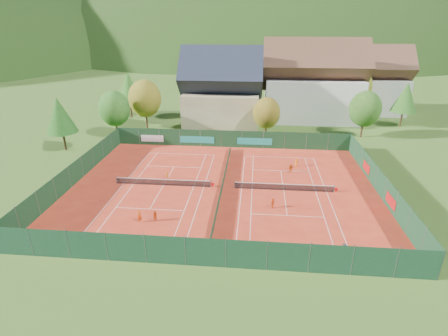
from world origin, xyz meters
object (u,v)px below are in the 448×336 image
player_left_far (167,176)px  hotel_block_a (313,86)px  player_right_far_b (290,168)px  hotel_block_b (368,84)px  player_left_mid (155,216)px  chalet (222,93)px  player_right_near (273,203)px  ball_hopper (345,246)px  player_left_near (139,216)px  player_right_far_a (296,162)px

player_left_far → hotel_block_a: bearing=-95.8°
player_left_far → player_right_far_b: player_right_far_b is taller
hotel_block_b → player_right_far_b: size_ratio=12.87×
player_left_mid → player_left_far: player_left_mid is taller
chalet → player_right_near: 36.55m
player_left_mid → player_right_far_b: bearing=61.7°
ball_hopper → player_left_mid: size_ratio=0.65×
chalet → player_left_near: 40.06m
player_right_far_b → player_left_near: bearing=29.0°
player_left_mid → player_right_far_b: player_right_far_b is taller
hotel_block_a → player_right_near: bearing=-103.2°
hotel_block_b → player_right_near: bearing=-115.8°
hotel_block_a → player_right_near: (-9.61, -40.81, -6.73)m
hotel_block_a → player_right_far_b: 31.63m
chalet → player_right_near: size_ratio=12.35×
ball_hopper → player_left_near: (-21.19, 3.23, 0.20)m
player_right_far_a → player_right_far_b: player_right_far_b is taller
player_right_far_a → player_right_far_b: bearing=57.3°
player_left_mid → player_right_far_b: 21.69m
hotel_block_b → player_left_far: size_ratio=14.54×
player_right_far_a → ball_hopper: bearing=88.3°
player_left_mid → player_right_near: player_right_near is taller
hotel_block_a → ball_hopper: size_ratio=27.00×
chalet → player_right_near: bearing=-74.9°
player_right_near → player_left_near: bearing=133.9°
player_right_far_a → player_left_mid: bearing=36.5°
ball_hopper → player_right_far_a: size_ratio=0.61×
player_left_mid → player_right_far_a: size_ratio=0.94×
player_left_far → hotel_block_b: bearing=-102.8°
player_left_mid → ball_hopper: bearing=8.5°
ball_hopper → player_right_near: 10.12m
hotel_block_a → player_left_far: size_ratio=18.17×
player_right_near → player_right_far_a: bearing=9.9°
chalet → player_right_far_b: (12.31, -24.17, -5.95)m
hotel_block_b → player_right_near: hotel_block_b is taller
hotel_block_a → hotel_block_b: (14.00, 8.00, -0.76)m
player_right_far_b → player_left_mid: bearing=31.1°
ball_hopper → player_left_mid: player_left_mid is taller
player_left_far → player_right_far_a: size_ratio=0.91×
player_left_mid → player_right_near: 13.63m
chalet → player_right_far_a: 26.21m
player_right_near → player_right_far_b: (2.92, 10.64, 0.02)m
hotel_block_a → hotel_block_b: size_ratio=1.25×
hotel_block_a → player_left_mid: (-22.62, -44.89, -6.77)m
hotel_block_b → player_right_far_b: 43.82m
ball_hopper → player_left_far: player_left_far is taller
player_left_near → player_right_far_a: player_left_near is taller
hotel_block_b → player_right_far_a: size_ratio=13.28×
player_left_mid → player_left_far: (-1.25, 10.70, -0.02)m
chalet → player_right_near: chalet is taller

